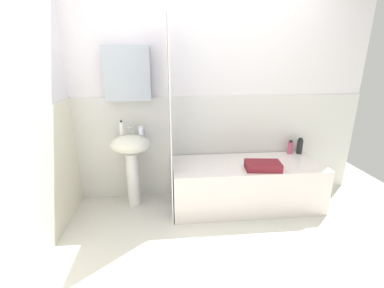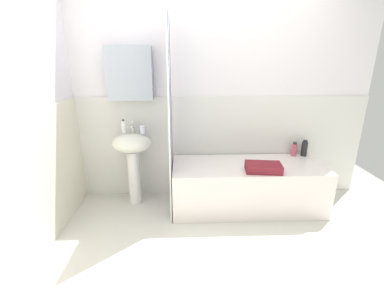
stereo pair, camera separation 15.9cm
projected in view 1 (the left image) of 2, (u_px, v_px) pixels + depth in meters
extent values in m
cube|color=silver|center=(233.00, 265.00, 2.15)|extent=(4.80, 5.60, 0.04)
cube|color=white|center=(210.00, 96.00, 2.99)|extent=(3.60, 0.05, 2.40)
cube|color=silver|center=(210.00, 147.00, 3.14)|extent=(3.60, 0.02, 1.20)
cube|color=silver|center=(127.00, 74.00, 2.73)|extent=(0.48, 0.12, 0.56)
cube|color=white|center=(23.00, 115.00, 1.96)|extent=(0.05, 1.81, 2.40)
cube|color=silver|center=(42.00, 187.00, 2.14)|extent=(0.02, 1.81, 1.20)
cylinder|color=silver|center=(133.00, 179.00, 2.94)|extent=(0.14, 0.14, 0.62)
ellipsoid|color=white|center=(130.00, 144.00, 2.81)|extent=(0.44, 0.34, 0.20)
cylinder|color=silver|center=(131.00, 131.00, 2.87)|extent=(0.03, 0.03, 0.05)
cylinder|color=silver|center=(130.00, 127.00, 2.81)|extent=(0.02, 0.10, 0.02)
sphere|color=silver|center=(130.00, 123.00, 2.85)|extent=(0.03, 0.03, 0.03)
cylinder|color=white|center=(122.00, 128.00, 2.82)|extent=(0.05, 0.05, 0.13)
sphere|color=#1E2A2D|center=(121.00, 121.00, 2.79)|extent=(0.02, 0.02, 0.02)
cylinder|color=silver|center=(141.00, 131.00, 2.82)|extent=(0.06, 0.06, 0.08)
cube|color=white|center=(246.00, 184.00, 2.95)|extent=(1.64, 0.64, 0.51)
cube|color=white|center=(171.00, 127.00, 2.40)|extent=(0.01, 0.13, 2.00)
cube|color=navy|center=(170.00, 124.00, 2.52)|extent=(0.01, 0.13, 2.00)
cube|color=white|center=(170.00, 121.00, 2.65)|extent=(0.01, 0.13, 2.00)
cube|color=navy|center=(170.00, 118.00, 2.77)|extent=(0.01, 0.13, 2.00)
cube|color=white|center=(170.00, 116.00, 2.89)|extent=(0.01, 0.13, 2.00)
cylinder|color=#222525|center=(300.00, 147.00, 3.15)|extent=(0.07, 0.07, 0.17)
cylinder|color=black|center=(301.00, 139.00, 3.12)|extent=(0.05, 0.05, 0.02)
cylinder|color=#C44E68|center=(290.00, 148.00, 3.15)|extent=(0.06, 0.06, 0.14)
cylinder|color=#26262A|center=(291.00, 141.00, 3.13)|extent=(0.04, 0.04, 0.02)
cube|color=maroon|center=(263.00, 166.00, 2.70)|extent=(0.38, 0.25, 0.08)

